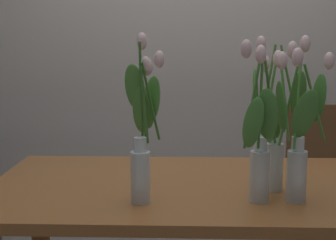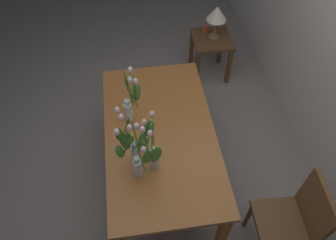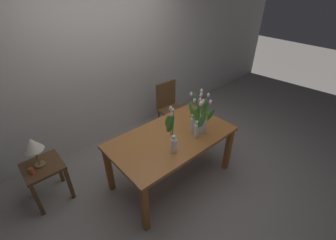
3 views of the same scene
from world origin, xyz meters
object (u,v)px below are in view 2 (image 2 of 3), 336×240
Objects in this scene: dining_chair at (294,219)px; side_table at (211,46)px; table_lamp at (217,14)px; tulip_vase_1 at (131,100)px; tulip_vase_2 at (132,145)px; tulip_vase_3 at (151,149)px; dining_table at (160,140)px; pillar_candle at (205,29)px; tulip_vase_0 at (135,160)px.

dining_chair is 2.17m from side_table.
table_lamp is (-0.01, 0.02, 0.42)m from side_table.
tulip_vase_1 is at bearing -39.05° from side_table.
tulip_vase_2 is at bearing -115.69° from dining_chair.
dining_chair is at bearing 64.31° from tulip_vase_2.
tulip_vase_3 is 1.44× the size of table_lamp.
tulip_vase_2 is (0.22, -0.23, 0.30)m from dining_table.
table_lamp is (-1.63, 1.03, -0.09)m from tulip_vase_2.
dining_table is 2.78× the size of tulip_vase_3.
tulip_vase_1 reaches higher than pillar_candle.
tulip_vase_2 is 1.97m from side_table.
tulip_vase_1 is 0.49m from tulip_vase_3.
dining_table is at bearing -25.47° from pillar_candle.
tulip_vase_2 reaches higher than dining_table.
tulip_vase_0 is 2.03m from table_lamp.
table_lamp is at bearing 118.61° from side_table.
tulip_vase_1 is at bearing 178.28° from tulip_vase_0.
dining_chair is at bearing 2.91° from table_lamp.
table_lamp is at bearing -177.09° from dining_chair.
dining_table is at bearing -29.27° from side_table.
dining_table is 1.61m from side_table.
tulip_vase_3 is 1.20m from dining_chair.
tulip_vase_3 reaches higher than side_table.
tulip_vase_3 is 2.02m from pillar_candle.
tulip_vase_2 reaches higher than table_lamp.
side_table is at bearing 140.95° from tulip_vase_1.
tulip_vase_3 reaches higher than pillar_candle.
dining_chair is at bearing 3.45° from side_table.
pillar_candle is at bearing 145.29° from tulip_vase_1.
dining_table is at bearing 148.41° from tulip_vase_0.
dining_chair reaches higher than dining_table.
tulip_vase_2 reaches higher than side_table.
tulip_vase_0 is 2.07m from side_table.
dining_chair is at bearing 49.67° from dining_table.
tulip_vase_2 is (-0.13, -0.01, -0.01)m from tulip_vase_0.
tulip_vase_2 is 0.60× the size of dining_chair.
dining_table is 0.51m from tulip_vase_0.
side_table is 7.33× the size of pillar_candle.
table_lamp is (-2.17, -0.11, 0.33)m from dining_chair.
pillar_candle is at bearing 153.32° from tulip_vase_0.
tulip_vase_1 is 1.65m from side_table.
tulip_vase_2 is 7.44× the size of pillar_candle.
table_lamp reaches higher than dining_chair.
tulip_vase_3 reaches higher than tulip_vase_0.
pillar_candle is at bearing 154.53° from dining_table.
tulip_vase_2 is at bearing -45.43° from dining_table.
tulip_vase_1 is 0.41m from tulip_vase_2.
tulip_vase_3 is at bearing 59.48° from tulip_vase_2.
dining_table is 0.46m from tulip_vase_3.
dining_table is 4.02× the size of table_lamp.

